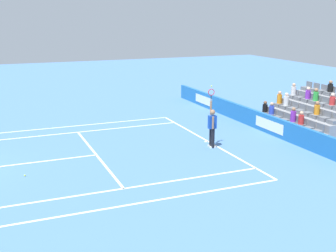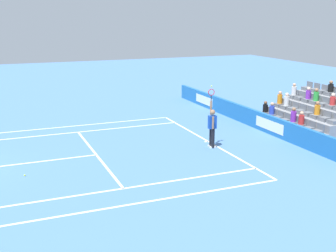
{
  "view_description": "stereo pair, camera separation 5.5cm",
  "coord_description": "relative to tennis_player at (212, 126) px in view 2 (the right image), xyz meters",
  "views": [
    {
      "loc": [
        -17.86,
        -2.4,
        5.92
      ],
      "look_at": [
        -0.45,
        -9.6,
        1.1
      ],
      "focal_mm": 46.38,
      "sensor_mm": 36.0,
      "label": 1
    },
    {
      "loc": [
        -17.89,
        -2.45,
        5.92
      ],
      "look_at": [
        -0.45,
        -9.6,
        1.1
      ],
      "focal_mm": 46.38,
      "sensor_mm": 36.0,
      "label": 2
    }
  ],
  "objects": [
    {
      "name": "line_baseline",
      "position": [
        0.9,
        -0.29,
        -0.99
      ],
      "size": [
        10.97,
        0.1,
        0.01
      ],
      "primitive_type": "cube",
      "color": "white",
      "rests_on": "ground"
    },
    {
      "name": "line_service",
      "position": [
        0.9,
        5.2,
        -0.99
      ],
      "size": [
        8.23,
        0.1,
        0.01
      ],
      "primitive_type": "cube",
      "color": "white",
      "rests_on": "ground"
    },
    {
      "name": "line_centre_service",
      "position": [
        0.9,
        8.4,
        -0.99
      ],
      "size": [
        0.1,
        6.4,
        0.01
      ],
      "primitive_type": "cube",
      "color": "white",
      "rests_on": "ground"
    },
    {
      "name": "line_singles_sideline_left",
      "position": [
        5.02,
        5.66,
        -0.99
      ],
      "size": [
        0.1,
        11.89,
        0.01
      ],
      "primitive_type": "cube",
      "color": "white",
      "rests_on": "ground"
    },
    {
      "name": "line_singles_sideline_right",
      "position": [
        -3.21,
        5.66,
        -0.99
      ],
      "size": [
        0.1,
        11.89,
        0.01
      ],
      "primitive_type": "cube",
      "color": "white",
      "rests_on": "ground"
    },
    {
      "name": "line_doubles_sideline_left",
      "position": [
        6.39,
        5.66,
        -0.99
      ],
      "size": [
        0.1,
        11.89,
        0.01
      ],
      "primitive_type": "cube",
      "color": "white",
      "rests_on": "ground"
    },
    {
      "name": "line_doubles_sideline_right",
      "position": [
        -4.58,
        5.66,
        -0.99
      ],
      "size": [
        0.1,
        11.89,
        0.01
      ],
      "primitive_type": "cube",
      "color": "white",
      "rests_on": "ground"
    },
    {
      "name": "line_centre_mark",
      "position": [
        0.9,
        -0.19,
        -0.99
      ],
      "size": [
        0.1,
        0.2,
        0.01
      ],
      "primitive_type": "cube",
      "color": "white",
      "rests_on": "ground"
    },
    {
      "name": "sponsor_barrier",
      "position": [
        0.9,
        -3.89,
        -0.52
      ],
      "size": [
        22.0,
        0.22,
        0.95
      ],
      "color": "#1E66AD",
      "rests_on": "ground"
    },
    {
      "name": "tennis_player",
      "position": [
        0.0,
        0.0,
        0.0
      ],
      "size": [
        0.52,
        0.38,
        2.85
      ],
      "color": "black",
      "rests_on": "ground"
    },
    {
      "name": "stadium_stand",
      "position": [
        0.91,
        -6.82,
        -0.3
      ],
      "size": [
        4.96,
        3.8,
        2.58
      ],
      "color": "gray",
      "rests_on": "ground"
    },
    {
      "name": "loose_tennis_ball",
      "position": [
        -0.62,
        8.32,
        -0.96
      ],
      "size": [
        0.07,
        0.07,
        0.07
      ],
      "primitive_type": "sphere",
      "color": "#D1E533",
      "rests_on": "ground"
    }
  ]
}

